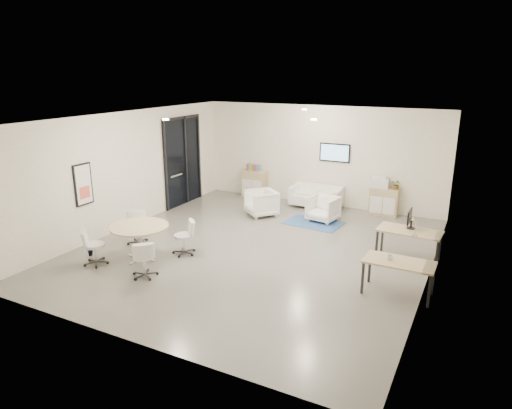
{
  "coord_description": "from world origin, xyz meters",
  "views": [
    {
      "loc": [
        4.78,
        -9.36,
        4.25
      ],
      "look_at": [
        -0.21,
        0.4,
        1.01
      ],
      "focal_mm": 32.0,
      "sensor_mm": 36.0,
      "label": 1
    }
  ],
  "objects_px": {
    "sideboard_left": "(254,184)",
    "round_table": "(139,229)",
    "sideboard_right": "(384,201)",
    "desk_front": "(399,265)",
    "loveseat": "(316,197)",
    "armchair_right": "(323,208)",
    "desk_rear": "(409,233)",
    "armchair_left": "(261,202)"
  },
  "relations": [
    {
      "from": "armchair_right",
      "to": "loveseat",
      "type": "bearing_deg",
      "value": 127.03
    },
    {
      "from": "armchair_left",
      "to": "armchair_right",
      "type": "relative_size",
      "value": 1.06
    },
    {
      "from": "desk_rear",
      "to": "round_table",
      "type": "height_order",
      "value": "round_table"
    },
    {
      "from": "armchair_left",
      "to": "desk_front",
      "type": "distance_m",
      "value": 5.73
    },
    {
      "from": "armchair_left",
      "to": "round_table",
      "type": "relative_size",
      "value": 0.64
    },
    {
      "from": "armchair_left",
      "to": "sideboard_left",
      "type": "bearing_deg",
      "value": 163.71
    },
    {
      "from": "armchair_left",
      "to": "desk_rear",
      "type": "distance_m",
      "value": 4.8
    },
    {
      "from": "sideboard_right",
      "to": "desk_rear",
      "type": "relative_size",
      "value": 0.58
    },
    {
      "from": "loveseat",
      "to": "armchair_right",
      "type": "distance_m",
      "value": 1.41
    },
    {
      "from": "sideboard_left",
      "to": "desk_front",
      "type": "xyz_separation_m",
      "value": [
        5.79,
        -5.1,
        0.16
      ]
    },
    {
      "from": "sideboard_left",
      "to": "round_table",
      "type": "xyz_separation_m",
      "value": [
        0.12,
        -6.03,
        0.27
      ]
    },
    {
      "from": "armchair_left",
      "to": "armchair_right",
      "type": "xyz_separation_m",
      "value": [
        1.84,
        0.34,
        -0.02
      ]
    },
    {
      "from": "loveseat",
      "to": "armchair_left",
      "type": "height_order",
      "value": "armchair_left"
    },
    {
      "from": "armchair_right",
      "to": "round_table",
      "type": "bearing_deg",
      "value": -112.43
    },
    {
      "from": "sideboard_right",
      "to": "armchair_left",
      "type": "relative_size",
      "value": 0.98
    },
    {
      "from": "sideboard_left",
      "to": "round_table",
      "type": "bearing_deg",
      "value": -88.82
    },
    {
      "from": "armchair_left",
      "to": "desk_front",
      "type": "height_order",
      "value": "armchair_left"
    },
    {
      "from": "armchair_left",
      "to": "desk_rear",
      "type": "relative_size",
      "value": 0.59
    },
    {
      "from": "armchair_left",
      "to": "round_table",
      "type": "height_order",
      "value": "armchair_left"
    },
    {
      "from": "loveseat",
      "to": "armchair_left",
      "type": "distance_m",
      "value": 1.99
    },
    {
      "from": "loveseat",
      "to": "armchair_right",
      "type": "xyz_separation_m",
      "value": [
        0.65,
        -1.25,
        0.08
      ]
    },
    {
      "from": "desk_rear",
      "to": "desk_front",
      "type": "xyz_separation_m",
      "value": [
        0.11,
        -1.83,
        -0.04
      ]
    },
    {
      "from": "sideboard_left",
      "to": "desk_front",
      "type": "relative_size",
      "value": 0.7
    },
    {
      "from": "loveseat",
      "to": "round_table",
      "type": "height_order",
      "value": "round_table"
    },
    {
      "from": "sideboard_left",
      "to": "desk_rear",
      "type": "height_order",
      "value": "sideboard_left"
    },
    {
      "from": "sideboard_right",
      "to": "loveseat",
      "type": "relative_size",
      "value": 0.52
    },
    {
      "from": "armchair_right",
      "to": "desk_front",
      "type": "relative_size",
      "value": 0.61
    },
    {
      "from": "armchair_left",
      "to": "round_table",
      "type": "bearing_deg",
      "value": -62.71
    },
    {
      "from": "desk_front",
      "to": "round_table",
      "type": "relative_size",
      "value": 1.0
    },
    {
      "from": "armchair_right",
      "to": "desk_front",
      "type": "bearing_deg",
      "value": -43.33
    },
    {
      "from": "desk_rear",
      "to": "armchair_left",
      "type": "bearing_deg",
      "value": 164.98
    },
    {
      "from": "armchair_left",
      "to": "armchair_right",
      "type": "height_order",
      "value": "armchair_left"
    },
    {
      "from": "sideboard_right",
      "to": "sideboard_left",
      "type": "bearing_deg",
      "value": -179.85
    },
    {
      "from": "sideboard_left",
      "to": "loveseat",
      "type": "height_order",
      "value": "sideboard_left"
    },
    {
      "from": "armchair_left",
      "to": "armchair_right",
      "type": "distance_m",
      "value": 1.87
    },
    {
      "from": "sideboard_right",
      "to": "desk_rear",
      "type": "distance_m",
      "value": 3.52
    },
    {
      "from": "sideboard_left",
      "to": "sideboard_right",
      "type": "xyz_separation_m",
      "value": [
        4.43,
        0.01,
        -0.05
      ]
    },
    {
      "from": "sideboard_right",
      "to": "desk_front",
      "type": "distance_m",
      "value": 5.29
    },
    {
      "from": "sideboard_right",
      "to": "armchair_right",
      "type": "height_order",
      "value": "sideboard_right"
    },
    {
      "from": "loveseat",
      "to": "desk_front",
      "type": "xyz_separation_m",
      "value": [
        3.46,
        -4.93,
        0.3
      ]
    },
    {
      "from": "armchair_right",
      "to": "desk_front",
      "type": "xyz_separation_m",
      "value": [
        2.81,
        -3.68,
        0.22
      ]
    },
    {
      "from": "sideboard_left",
      "to": "loveseat",
      "type": "xyz_separation_m",
      "value": [
        2.33,
        -0.17,
        -0.14
      ]
    }
  ]
}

